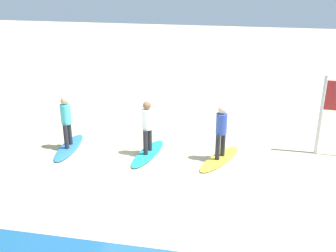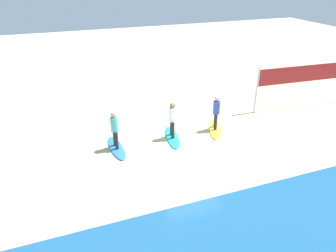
# 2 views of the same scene
# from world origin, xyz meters

# --- Properties ---
(ground_plane) EXTENTS (60.00, 60.00, 0.00)m
(ground_plane) POSITION_xyz_m (0.00, 0.00, 0.00)
(ground_plane) COLOR #CCB789
(surfboard_yellow) EXTENTS (1.39, 2.14, 0.09)m
(surfboard_yellow) POSITION_xyz_m (-1.99, -1.41, 0.04)
(surfboard_yellow) COLOR yellow
(surfboard_yellow) RESTS_ON ground
(surfer_yellow) EXTENTS (0.32, 0.43, 1.64)m
(surfer_yellow) POSITION_xyz_m (-1.99, -1.41, 1.04)
(surfer_yellow) COLOR #232328
(surfer_yellow) RESTS_ON surfboard_yellow
(surfboard_teal) EXTENTS (0.92, 2.17, 0.09)m
(surfboard_teal) POSITION_xyz_m (0.22, -1.36, 0.04)
(surfboard_teal) COLOR teal
(surfboard_teal) RESTS_ON ground
(surfer_teal) EXTENTS (0.32, 0.45, 1.64)m
(surfer_teal) POSITION_xyz_m (0.22, -1.36, 1.04)
(surfer_teal) COLOR #232328
(surfer_teal) RESTS_ON surfboard_teal
(surfboard_blue) EXTENTS (0.68, 2.13, 0.09)m
(surfboard_blue) POSITION_xyz_m (2.81, -1.32, 0.04)
(surfboard_blue) COLOR blue
(surfboard_blue) RESTS_ON ground
(surfer_blue) EXTENTS (0.32, 0.46, 1.64)m
(surfer_blue) POSITION_xyz_m (2.81, -1.32, 1.04)
(surfer_blue) COLOR #232328
(surfer_blue) RESTS_ON surfboard_blue
(volleyball_net) EXTENTS (9.08, 0.66, 2.50)m
(volleyball_net) POSITION_xyz_m (-9.38, -2.20, 1.79)
(volleyball_net) COLOR silver
(volleyball_net) RESTS_ON ground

